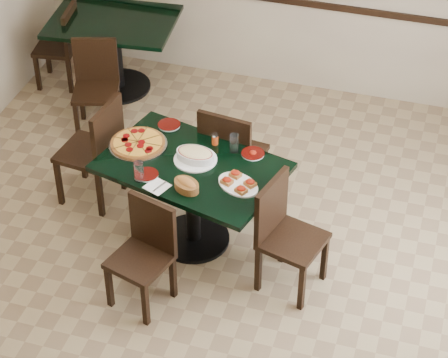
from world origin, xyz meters
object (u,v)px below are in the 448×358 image
(chair_left, at_px, (97,147))
(lasagna_casserole, at_px, (195,155))
(chair_far, at_px, (230,153))
(bread_basket, at_px, (187,185))
(back_table, at_px, (114,41))
(chair_right, at_px, (283,229))
(main_table, at_px, (192,184))
(back_chair_near, at_px, (96,81))
(pepperoni_pizza, at_px, (138,143))
(back_chair_left, at_px, (63,42))
(chair_near, at_px, (146,248))
(bruschetta_platter, at_px, (238,183))

(chair_left, distance_m, lasagna_casserole, 0.96)
(chair_far, bearing_deg, bread_basket, 90.80)
(back_table, xyz_separation_m, chair_right, (2.18, -2.12, -0.02))
(back_table, relative_size, bread_basket, 4.99)
(main_table, xyz_separation_m, back_chair_near, (-1.34, 1.26, -0.09))
(main_table, xyz_separation_m, back_table, (-1.42, 1.90, -0.04))
(back_table, height_order, back_chair_near, back_chair_near)
(main_table, height_order, pepperoni_pizza, pepperoni_pizza)
(back_chair_near, xyz_separation_m, bread_basket, (1.40, -1.54, 0.32))
(main_table, bearing_deg, back_chair_left, 150.85)
(chair_far, bearing_deg, back_chair_near, -19.73)
(bread_basket, bearing_deg, lasagna_casserole, 126.42)
(chair_far, relative_size, bread_basket, 3.78)
(back_chair_near, height_order, back_chair_left, back_chair_near)
(chair_near, xyz_separation_m, chair_right, (0.89, 0.43, 0.04))
(chair_far, xyz_separation_m, lasagna_casserole, (-0.14, -0.44, 0.26))
(chair_near, xyz_separation_m, bruschetta_platter, (0.53, 0.52, 0.31))
(back_chair_left, distance_m, lasagna_casserole, 2.65)
(chair_right, height_order, back_chair_near, chair_right)
(chair_right, distance_m, pepperoni_pizza, 1.31)
(chair_right, bearing_deg, back_chair_left, 67.76)
(back_table, xyz_separation_m, chair_near, (1.29, -2.55, -0.06))
(back_chair_left, bearing_deg, chair_left, 25.61)
(bruschetta_platter, bearing_deg, back_chair_left, 169.97)
(lasagna_casserole, bearing_deg, chair_left, 172.51)
(bruschetta_platter, bearing_deg, chair_far, 141.55)
(main_table, bearing_deg, back_table, 141.10)
(chair_left, distance_m, back_chair_near, 1.09)
(chair_near, height_order, bread_basket, bread_basket)
(back_chair_left, relative_size, bruschetta_platter, 2.04)
(main_table, height_order, chair_right, chair_right)
(chair_right, xyz_separation_m, bread_basket, (-0.71, -0.05, 0.29))
(chair_near, relative_size, pepperoni_pizza, 1.85)
(main_table, bearing_deg, chair_near, -86.97)
(bruschetta_platter, bearing_deg, back_table, 161.93)
(main_table, bearing_deg, lasagna_casserole, 95.88)
(chair_right, bearing_deg, bruschetta_platter, 91.04)
(chair_near, bearing_deg, lasagna_casserole, 95.70)
(chair_right, relative_size, back_chair_near, 1.05)
(chair_right, height_order, pepperoni_pizza, chair_right)
(main_table, height_order, back_chair_near, back_chair_near)
(chair_near, xyz_separation_m, back_chair_near, (-1.21, 1.92, 0.01))
(chair_far, height_order, chair_near, chair_far)
(chair_right, relative_size, bread_basket, 3.58)
(chair_near, distance_m, back_chair_left, 3.08)
(chair_left, xyz_separation_m, bread_basket, (0.95, -0.55, 0.26))
(back_chair_near, bearing_deg, pepperoni_pizza, -69.74)
(chair_near, distance_m, chair_left, 1.20)
(chair_left, bearing_deg, bread_basket, 66.29)
(chair_far, bearing_deg, back_chair_left, -25.21)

